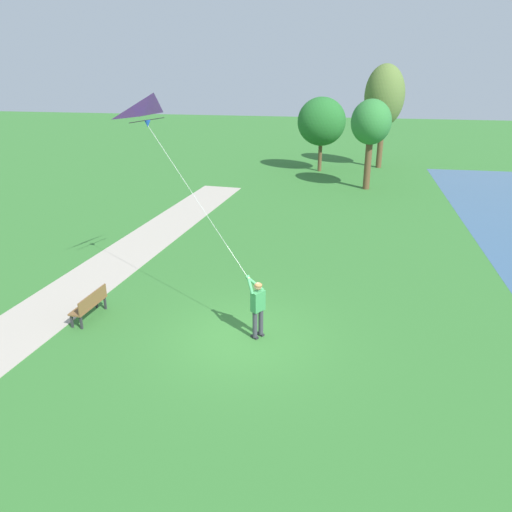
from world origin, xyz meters
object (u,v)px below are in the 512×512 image
at_px(person_kite_flyer, 257,304).
at_px(tree_behind_path, 371,123).
at_px(flying_kite, 154,111).
at_px(park_bench_near_walkway, 90,303).
at_px(tree_lakeside_far, 322,122).
at_px(tree_treeline_right, 384,96).

bearing_deg(person_kite_flyer, tree_behind_path, 79.20).
relative_size(flying_kite, park_bench_near_walkway, 3.10).
relative_size(tree_lakeside_far, tree_treeline_right, 0.71).
bearing_deg(tree_treeline_right, person_kite_flyer, -100.30).
distance_m(person_kite_flyer, park_bench_near_walkway, 5.32).
relative_size(flying_kite, tree_behind_path, 0.88).
bearing_deg(park_bench_near_walkway, person_kite_flyer, -2.32).
xyz_separation_m(park_bench_near_walkway, tree_behind_path, (8.89, 18.69, 3.47)).
relative_size(tree_behind_path, tree_lakeside_far, 1.05).
height_order(person_kite_flyer, tree_lakeside_far, tree_lakeside_far).
bearing_deg(flying_kite, tree_treeline_right, 70.01).
height_order(flying_kite, park_bench_near_walkway, flying_kite).
xyz_separation_m(person_kite_flyer, tree_treeline_right, (4.69, 25.82, 4.01)).
xyz_separation_m(flying_kite, tree_treeline_right, (8.40, 23.10, -0.98)).
relative_size(flying_kite, tree_treeline_right, 0.65).
relative_size(park_bench_near_walkway, tree_lakeside_far, 0.30).
height_order(tree_behind_path, tree_treeline_right, tree_treeline_right).
distance_m(park_bench_near_walkway, tree_behind_path, 20.98).
height_order(tree_lakeside_far, tree_treeline_right, tree_treeline_right).
height_order(person_kite_flyer, flying_kite, flying_kite).
distance_m(flying_kite, tree_behind_path, 17.88).
bearing_deg(tree_lakeside_far, tree_behind_path, -57.14).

